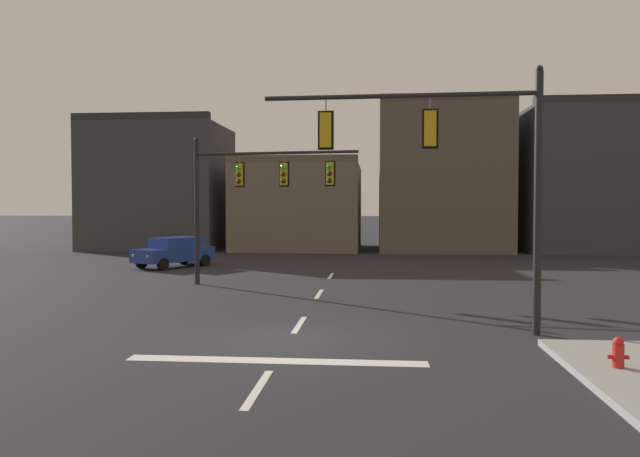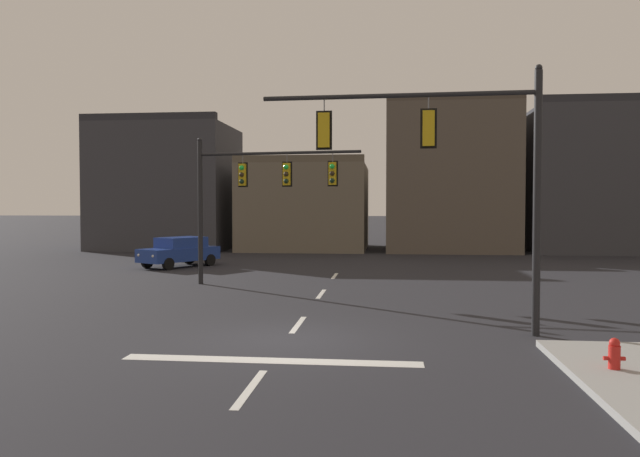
% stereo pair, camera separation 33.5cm
% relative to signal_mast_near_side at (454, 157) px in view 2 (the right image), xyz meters
% --- Properties ---
extents(ground_plane, '(400.00, 400.00, 0.00)m').
position_rel_signal_mast_near_side_xyz_m(ground_plane, '(-4.13, -1.29, -4.54)').
color(ground_plane, '#232328').
extents(stop_bar_paint, '(6.40, 0.50, 0.01)m').
position_rel_signal_mast_near_side_xyz_m(stop_bar_paint, '(-4.13, -3.29, -4.53)').
color(stop_bar_paint, silver).
rests_on(stop_bar_paint, ground).
extents(lane_centreline, '(0.16, 26.40, 0.01)m').
position_rel_signal_mast_near_side_xyz_m(lane_centreline, '(-4.13, 0.71, -4.53)').
color(lane_centreline, silver).
rests_on(lane_centreline, ground).
extents(signal_mast_near_side, '(7.11, 0.51, 6.81)m').
position_rel_signal_mast_near_side_xyz_m(signal_mast_near_side, '(0.00, 0.00, 0.00)').
color(signal_mast_near_side, black).
rests_on(signal_mast_near_side, ground).
extents(signal_mast_far_side, '(6.89, 1.03, 6.15)m').
position_rel_signal_mast_near_side_xyz_m(signal_mast_far_side, '(-7.22, 8.85, -0.39)').
color(signal_mast_far_side, black).
rests_on(signal_mast_far_side, ground).
extents(car_lot_nearside, '(3.78, 4.71, 1.61)m').
position_rel_signal_mast_near_side_xyz_m(car_lot_nearside, '(-12.84, 16.15, -3.68)').
color(car_lot_nearside, navy).
rests_on(car_lot_nearside, ground).
extents(fire_hydrant, '(0.40, 0.30, 0.75)m').
position_rel_signal_mast_near_side_xyz_m(fire_hydrant, '(2.64, -3.78, -4.21)').
color(fire_hydrant, red).
rests_on(fire_hydrant, ground).
extents(building_row, '(54.66, 10.60, 10.96)m').
position_rel_signal_mast_near_side_xyz_m(building_row, '(3.88, 31.07, 0.07)').
color(building_row, '#38383D').
rests_on(building_row, ground).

